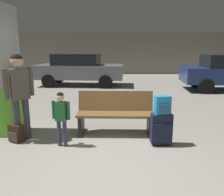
{
  "coord_description": "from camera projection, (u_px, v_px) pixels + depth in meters",
  "views": [
    {
      "loc": [
        0.1,
        -2.96,
        1.8
      ],
      "look_at": [
        0.18,
        1.3,
        0.85
      ],
      "focal_mm": 36.52,
      "sensor_mm": 36.0,
      "label": 1
    }
  ],
  "objects": [
    {
      "name": "backpack_dark_floor",
      "position": [
        16.0,
        133.0,
        4.42
      ],
      "size": [
        0.32,
        0.28,
        0.34
      ],
      "color": "black",
      "rests_on": "ground_plane"
    },
    {
      "name": "child",
      "position": [
        61.0,
        113.0,
        4.13
      ],
      "size": [
        0.34,
        0.23,
        1.02
      ],
      "color": "#33384C",
      "rests_on": "ground_plane"
    },
    {
      "name": "suitcase",
      "position": [
        161.0,
        129.0,
        4.23
      ],
      "size": [
        0.38,
        0.24,
        0.6
      ],
      "color": "#191E33",
      "rests_on": "ground_plane"
    },
    {
      "name": "ground_plane",
      "position": [
        105.0,
        107.0,
        7.2
      ],
      "size": [
        18.0,
        18.0,
        0.1
      ],
      "primitive_type": "cube",
      "color": "gray"
    },
    {
      "name": "parked_car_far",
      "position": [
        79.0,
        69.0,
        10.92
      ],
      "size": [
        4.24,
        2.09,
        1.51
      ],
      "color": "slate",
      "rests_on": "ground_plane"
    },
    {
      "name": "structural_pillar",
      "position": [
        3.0,
        73.0,
        4.65
      ],
      "size": [
        0.57,
        0.57,
        2.6
      ],
      "color": "#66C633",
      "rests_on": "ground_plane"
    },
    {
      "name": "backpack_bright",
      "position": [
        163.0,
        105.0,
        4.14
      ],
      "size": [
        0.3,
        0.22,
        0.34
      ],
      "color": "#268CD8",
      "rests_on": "suitcase"
    },
    {
      "name": "bench",
      "position": [
        115.0,
        113.0,
        4.8
      ],
      "size": [
        1.62,
        0.59,
        0.89
      ],
      "color": "brown",
      "rests_on": "ground_plane"
    },
    {
      "name": "garage_back_wall",
      "position": [
        107.0,
        53.0,
        15.53
      ],
      "size": [
        18.0,
        0.12,
        2.8
      ],
      "primitive_type": "cube",
      "color": "gray",
      "rests_on": "ground_plane"
    },
    {
      "name": "adult",
      "position": [
        19.0,
        88.0,
        4.32
      ],
      "size": [
        0.45,
        0.42,
        1.69
      ],
      "color": "#38383D",
      "rests_on": "ground_plane"
    }
  ]
}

